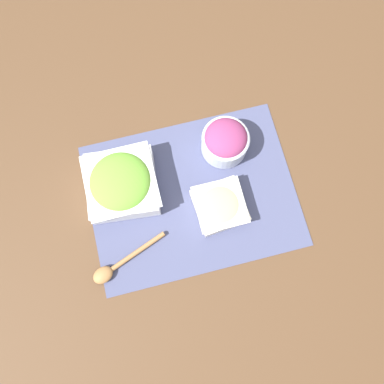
# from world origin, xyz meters

# --- Properties ---
(ground_plane) EXTENTS (3.00, 3.00, 0.00)m
(ground_plane) POSITION_xyz_m (0.00, 0.00, 0.00)
(ground_plane) COLOR #513823
(placemat) EXTENTS (0.53, 0.40, 0.00)m
(placemat) POSITION_xyz_m (0.00, 0.00, 0.00)
(placemat) COLOR #474C70
(placemat) RESTS_ON ground_plane
(cucumber_bowl) EXTENTS (0.13, 0.13, 0.05)m
(cucumber_bowl) POSITION_xyz_m (0.06, -0.05, 0.03)
(cucumber_bowl) COLOR silver
(cucumber_bowl) RESTS_ON placemat
(lettuce_bowl) EXTENTS (0.18, 0.18, 0.09)m
(lettuce_bowl) POSITION_xyz_m (-0.16, 0.06, 0.05)
(lettuce_bowl) COLOR white
(lettuce_bowl) RESTS_ON placemat
(onion_bowl) EXTENTS (0.12, 0.12, 0.09)m
(onion_bowl) POSITION_xyz_m (0.11, 0.11, 0.05)
(onion_bowl) COLOR silver
(onion_bowl) RESTS_ON placemat
(wooden_spoon) EXTENTS (0.20, 0.10, 0.02)m
(wooden_spoon) POSITION_xyz_m (-0.23, -0.13, 0.01)
(wooden_spoon) COLOR #9E7042
(wooden_spoon) RESTS_ON placemat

